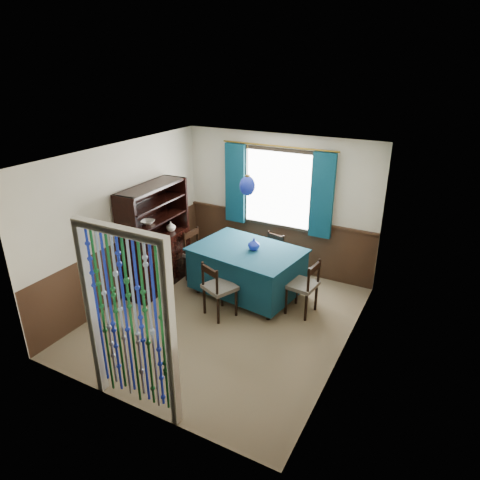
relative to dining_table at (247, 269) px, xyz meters
The scene contains 22 objects.
floor 0.97m from the dining_table, 87.61° to the right, with size 4.00×4.00×0.00m, color brown.
ceiling 2.20m from the dining_table, 87.61° to the right, with size 4.00×4.00×0.00m, color silver.
wall_back 1.39m from the dining_table, 88.24° to the left, with size 3.60×3.60×0.00m, color beige.
wall_front 2.95m from the dining_table, 89.29° to the right, with size 3.60×3.60×0.00m, color beige.
wall_left 2.11m from the dining_table, 154.32° to the right, with size 4.00×4.00×0.00m, color beige.
wall_right 2.17m from the dining_table, 24.81° to the right, with size 4.00×4.00×0.00m, color beige.
wainscot_back 1.14m from the dining_table, 88.22° to the left, with size 3.60×3.60×0.00m, color #372215.
wainscot_front 2.83m from the dining_table, 89.28° to the right, with size 3.60×3.60×0.00m, color #372215.
wainscot_left 1.94m from the dining_table, 154.13° to the right, with size 4.00×4.00×0.00m, color #372215.
wainscot_right 2.01m from the dining_table, 24.99° to the right, with size 4.00×4.00×0.00m, color #372215.
window 1.54m from the dining_table, 88.16° to the left, with size 1.32×0.12×1.42m, color black.
doorway 2.85m from the dining_table, 89.27° to the right, with size 1.16×0.12×2.18m, color silver, non-canonical shape.
dining_table is the anchor object (origin of this frame).
chair_near 0.78m from the dining_table, 96.47° to the right, with size 0.57×0.56×0.89m.
chair_far 0.76m from the dining_table, 82.92° to the left, with size 0.48×0.46×0.81m.
chair_left 1.01m from the dining_table, behind, with size 0.46×0.48×0.91m.
chair_right 1.02m from the dining_table, ahead, with size 0.46×0.48×0.88m.
sideboard 1.58m from the dining_table, 163.96° to the right, with size 0.51×1.38×1.79m.
pendant_lamp 1.40m from the dining_table, 105.71° to the left, with size 0.25×0.25×0.78m.
vase_table 0.46m from the dining_table, 18.14° to the left, with size 0.17×0.17×0.18m, color navy.
bowl_shelf 1.77m from the dining_table, 156.00° to the right, with size 0.23×0.23×0.06m, color beige.
vase_sideboard 1.54m from the dining_table, behind, with size 0.18×0.18×0.19m, color beige.
Camera 1 is at (2.81, -4.73, 3.65)m, focal length 32.00 mm.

